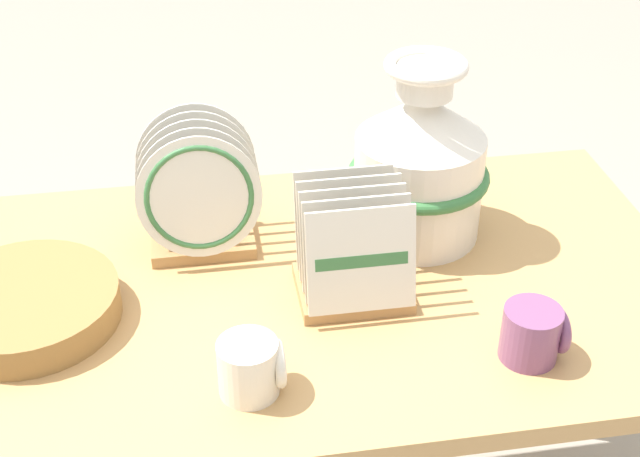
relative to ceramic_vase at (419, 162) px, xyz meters
The scene contains 7 objects.
display_table 0.34m from the ceramic_vase, 146.86° to the right, with size 1.27×0.75×0.75m.
ceramic_vase is the anchor object (origin of this frame).
dish_rack_round_plates 0.39m from the ceramic_vase, behind, with size 0.21×0.18×0.23m.
dish_rack_square_plates 0.23m from the ceramic_vase, 132.04° to the right, with size 0.18×0.17×0.19m.
wicker_charger_stack 0.70m from the ceramic_vase, 167.56° to the right, with size 0.29×0.29×0.05m.
mug_cream_glaze 0.51m from the ceramic_vase, 132.35° to the right, with size 0.10×0.09×0.09m.
mug_plum_glaze 0.38m from the ceramic_vase, 76.36° to the right, with size 0.10×0.09×0.09m.
Camera 1 is at (-0.19, -1.19, 1.65)m, focal length 50.00 mm.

